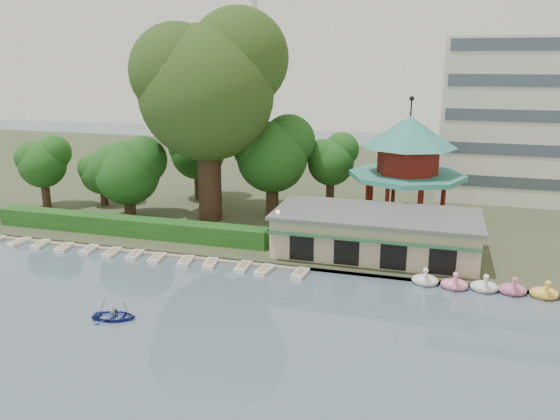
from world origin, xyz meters
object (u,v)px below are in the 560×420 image
at_px(dock, 138,250).
at_px(rowboat_with_passengers, 114,313).
at_px(pavilion, 408,160).
at_px(big_tree, 209,82).
at_px(boathouse, 375,233).

height_order(dock, rowboat_with_passengers, rowboat_with_passengers).
bearing_deg(dock, pavilion, 31.66).
bearing_deg(pavilion, dock, -148.34).
height_order(pavilion, rowboat_with_passengers, pavilion).
bearing_deg(pavilion, rowboat_with_passengers, -123.29).
xyz_separation_m(dock, pavilion, (24.00, 14.80, 7.36)).
height_order(dock, big_tree, big_tree).
bearing_deg(big_tree, dock, -106.15).
bearing_deg(boathouse, big_tree, 161.59).
bearing_deg(dock, big_tree, 73.85).
relative_size(pavilion, big_tree, 0.59).
relative_size(boathouse, pavilion, 1.38).
distance_m(pavilion, big_tree, 22.59).
height_order(dock, boathouse, boathouse).
distance_m(boathouse, rowboat_with_passengers, 24.14).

